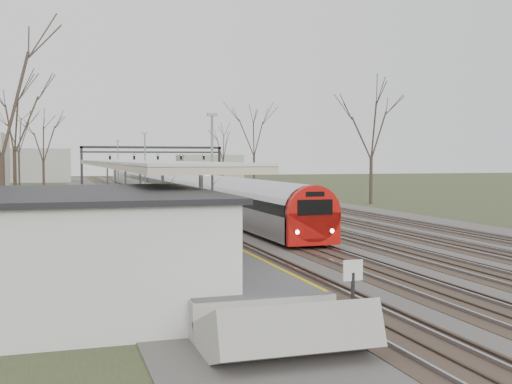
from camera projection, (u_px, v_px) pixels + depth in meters
track_bed at (195, 198)px, 67.22m from camera, size 24.00×160.00×0.22m
platform at (121, 209)px, 47.73m from camera, size 3.50×69.00×1.00m
canopy at (127, 163)px, 43.25m from camera, size 4.10×50.00×3.11m
station_building at (100, 250)px, 18.54m from camera, size 6.00×9.00×3.20m
signal_gantry at (153, 154)px, 95.54m from camera, size 21.00×0.59×6.08m
tree_west_near at (0, 91)px, 28.62m from camera, size 5.00×5.00×10.30m
tree_west_far at (14, 115)px, 54.96m from camera, size 5.50×5.50×11.33m
tree_east_far at (371, 125)px, 58.56m from camera, size 5.00×5.00×10.30m
train_near at (160, 183)px, 71.77m from camera, size 2.62×90.21×3.05m
train_far at (164, 174)px, 112.04m from camera, size 2.62×75.21×3.05m
passenger at (200, 234)px, 20.89m from camera, size 0.59×0.70×1.62m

